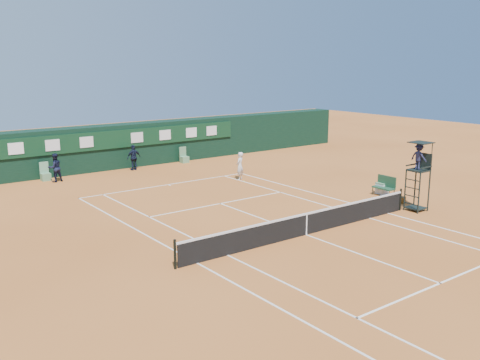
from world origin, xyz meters
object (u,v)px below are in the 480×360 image
tennis_net (306,223)px  umpire_chair (419,162)px  player (240,166)px  player_bench (385,185)px  cooler (382,188)px

tennis_net → umpire_chair: (6.99, -0.49, 1.95)m
umpire_chair → player: (-2.75, 10.86, -1.58)m
tennis_net → player_bench: 8.54m
player_bench → player: 8.93m
player_bench → player: bearing=116.4°
umpire_chair → cooler: umpire_chair is taller
umpire_chair → cooler: size_ratio=5.30×
tennis_net → player: (4.24, 10.37, 0.37)m
cooler → player: bearing=118.7°
tennis_net → player: 11.21m
tennis_net → umpire_chair: 7.28m
tennis_net → umpire_chair: size_ratio=3.77×
umpire_chair → cooler: bearing=65.8°
tennis_net → player: player is taller
umpire_chair → player_bench: 3.62m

